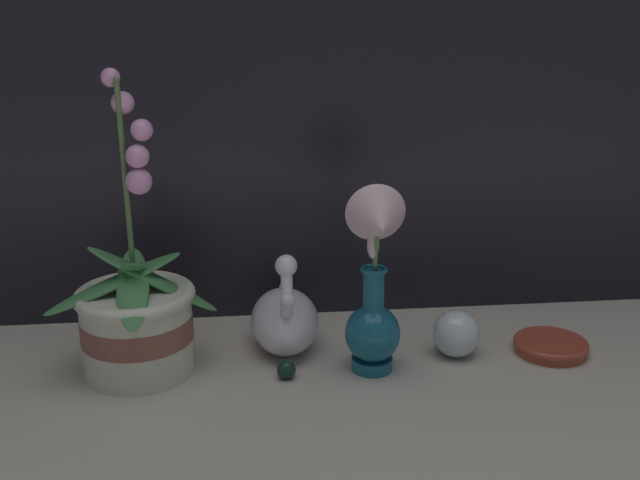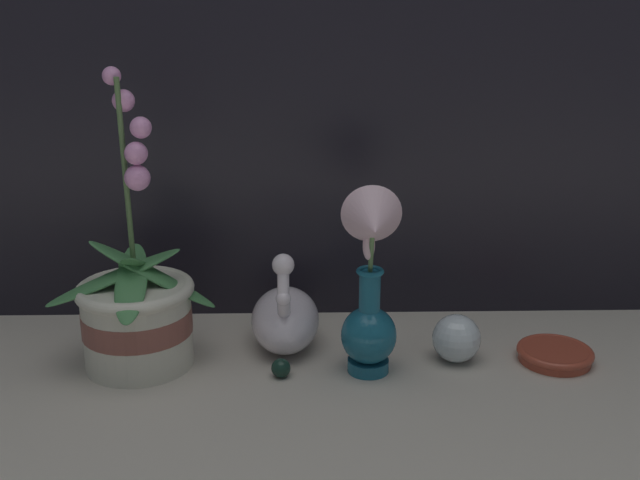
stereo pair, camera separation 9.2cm
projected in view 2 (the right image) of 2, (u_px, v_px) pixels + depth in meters
The scene contains 7 objects.
ground_plane at pixel (350, 393), 1.08m from camera, with size 2.80×2.80×0.00m, color #BCB2A3.
orchid_potted_plant at pixel (137, 311), 1.14m from camera, with size 0.26×0.22×0.46m.
swan_figurine at pixel (285, 316), 1.22m from camera, with size 0.11×0.19×0.18m.
blue_vase at pixel (370, 292), 1.10m from camera, with size 0.09×0.11×0.29m.
glass_sphere at pixel (456, 338), 1.17m from camera, with size 0.08×0.08×0.08m.
amber_dish at pixel (555, 354), 1.18m from camera, with size 0.12×0.12×0.02m.
glass_bauble at pixel (281, 368), 1.13m from camera, with size 0.03×0.03×0.03m.
Camera 2 is at (-0.06, -0.96, 0.54)m, focal length 42.00 mm.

